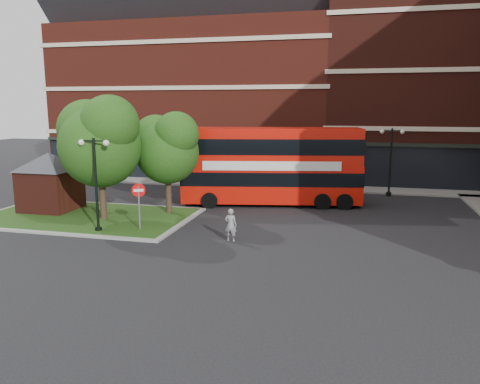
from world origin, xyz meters
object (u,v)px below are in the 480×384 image
(bus, at_px, (271,161))
(woman, at_px, (231,225))
(car_silver, at_px, (207,180))
(car_white, at_px, (296,183))

(bus, bearing_deg, woman, -103.48)
(car_silver, bearing_deg, woman, -164.59)
(woman, distance_m, car_white, 14.17)
(bus, height_order, car_white, bus)
(car_white, bearing_deg, car_silver, 96.29)
(car_silver, bearing_deg, car_white, -96.90)
(bus, xyz_separation_m, woman, (-0.36, -9.10, -2.14))
(bus, height_order, woman, bus)
(woman, bearing_deg, car_white, -91.26)
(bus, distance_m, car_white, 5.60)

